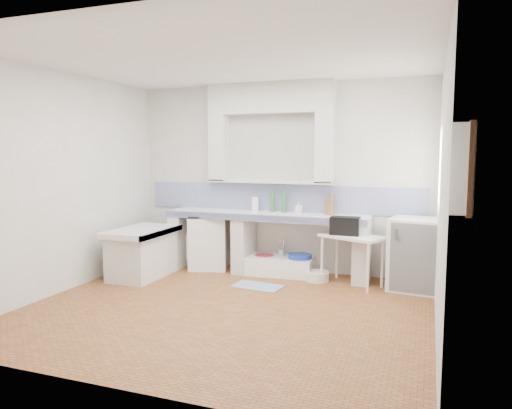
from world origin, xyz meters
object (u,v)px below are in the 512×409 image
(side_table, at_px, (351,260))
(fridge, at_px, (414,254))
(stove, at_px, (209,243))
(sink, at_px, (280,267))

(side_table, xyz_separation_m, fridge, (0.80, 0.08, 0.13))
(stove, relative_size, sink, 0.84)
(sink, bearing_deg, fridge, -8.17)
(side_table, bearing_deg, sink, -167.15)
(fridge, bearing_deg, sink, -177.06)
(side_table, relative_size, fridge, 0.87)
(stove, height_order, sink, stove)
(stove, height_order, fridge, fridge)
(side_table, bearing_deg, stove, -160.88)
(sink, bearing_deg, stove, 176.94)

